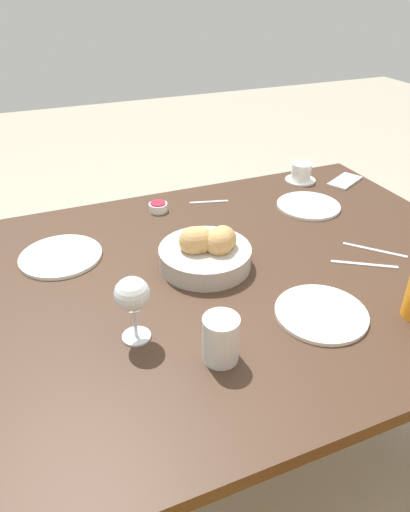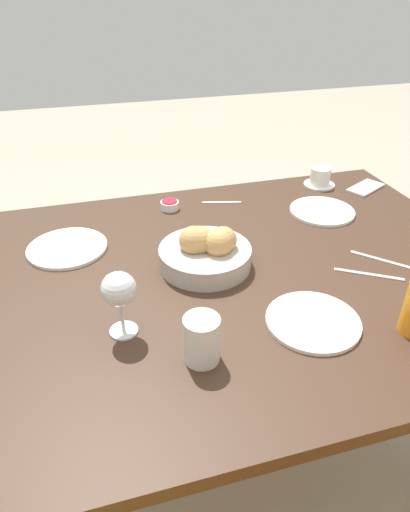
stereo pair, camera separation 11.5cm
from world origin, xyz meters
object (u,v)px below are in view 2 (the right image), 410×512
object	(u,v)px
water_tumbler	(202,339)
fork_silver	(383,260)
jam_bowl_berry	(170,205)
bread_basket	(206,251)
plate_near_left	(322,211)
spoon_coffee	(222,202)
plate_far_center	(313,321)
plate_near_right	(67,248)
knife_silver	(369,274)
wine_glass	(119,291)
cell_phone	(366,188)
coffee_cup	(320,178)

from	to	relation	value
water_tumbler	fork_silver	distance (m)	0.63
water_tumbler	jam_bowl_berry	distance (m)	0.70
bread_basket	plate_near_left	size ratio (longest dim) A/B	1.17
water_tumbler	spoon_coffee	distance (m)	0.75
plate_far_center	jam_bowl_berry	world-z (taller)	jam_bowl_berry
plate_near_right	jam_bowl_berry	bearing A→B (deg)	-152.84
plate_near_left	knife_silver	world-z (taller)	plate_near_left
water_tumbler	wine_glass	world-z (taller)	wine_glass
wine_glass	fork_silver	bearing A→B (deg)	-172.61
plate_near_right	knife_silver	size ratio (longest dim) A/B	1.45
bread_basket	jam_bowl_berry	world-z (taller)	bread_basket
plate_near_left	jam_bowl_berry	distance (m)	0.51
water_tumbler	jam_bowl_berry	bearing A→B (deg)	-96.87
plate_near_right	plate_far_center	size ratio (longest dim) A/B	1.05
fork_silver	knife_silver	distance (m)	0.09
plate_far_center	fork_silver	bearing A→B (deg)	-149.23
bread_basket	cell_phone	world-z (taller)	bread_basket
coffee_cup	knife_silver	distance (m)	0.59
plate_far_center	water_tumbler	world-z (taller)	water_tumbler
plate_near_right	spoon_coffee	xyz separation A→B (m)	(-0.52, -0.17, -0.00)
plate_far_center	cell_phone	distance (m)	0.83
wine_glass	knife_silver	bearing A→B (deg)	-176.05
wine_glass	bread_basket	bearing A→B (deg)	-140.47
plate_near_right	coffee_cup	size ratio (longest dim) A/B	2.00
plate_near_left	cell_phone	size ratio (longest dim) A/B	1.27
wine_glass	knife_silver	size ratio (longest dim) A/B	1.00
plate_near_left	water_tumbler	xyz separation A→B (m)	(0.56, 0.53, 0.05)
bread_basket	cell_phone	bearing A→B (deg)	-155.01
plate_far_center	knife_silver	bearing A→B (deg)	-149.98
water_tumbler	cell_phone	bearing A→B (deg)	-140.77
cell_phone	spoon_coffee	bearing A→B (deg)	-3.59
plate_near_left	cell_phone	distance (m)	0.28
bread_basket	fork_silver	distance (m)	0.49
bread_basket	plate_near_left	xyz separation A→B (m)	(-0.46, -0.20, -0.04)
water_tumbler	coffee_cup	bearing A→B (deg)	-131.90
plate_near_right	wine_glass	bearing A→B (deg)	105.52
plate_far_center	jam_bowl_berry	xyz separation A→B (m)	(0.19, -0.66, 0.01)
knife_silver	cell_phone	bearing A→B (deg)	-121.77
bread_basket	spoon_coffee	world-z (taller)	bread_basket
spoon_coffee	wine_glass	bearing A→B (deg)	54.15
wine_glass	coffee_cup	distance (m)	1.02
plate_far_center	spoon_coffee	size ratio (longest dim) A/B	1.63
bread_basket	plate_far_center	distance (m)	0.34
jam_bowl_berry	wine_glass	bearing A→B (deg)	68.16
plate_far_center	wine_glass	bearing A→B (deg)	-12.13
water_tumbler	plate_near_left	bearing A→B (deg)	-136.60
bread_basket	spoon_coffee	distance (m)	0.40
plate_near_left	spoon_coffee	world-z (taller)	plate_near_left
coffee_cup	cell_phone	size ratio (longest dim) A/B	0.68
water_tumbler	fork_silver	xyz separation A→B (m)	(-0.58, -0.22, -0.05)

